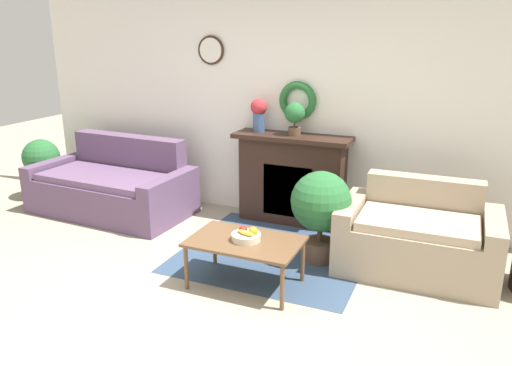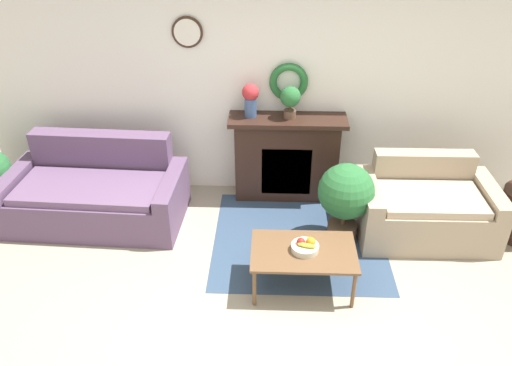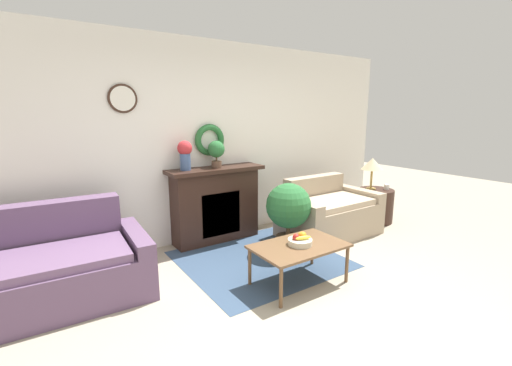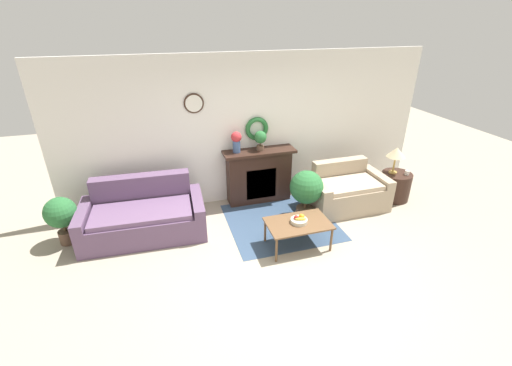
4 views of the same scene
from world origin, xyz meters
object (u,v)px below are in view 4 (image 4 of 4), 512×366
Objects in this scene: fireplace at (259,175)px; side_table_by_loveseat at (395,186)px; vase_on_mantel_left at (236,141)px; potted_plant_floor_by_couch at (61,215)px; couch_left at (144,216)px; loveseat_right at (346,191)px; table_lamp at (396,153)px; mug at (407,173)px; potted_plant_floor_by_loveseat at (306,190)px; potted_plant_on_mantel at (260,138)px; fruit_bowl at (299,220)px; coffee_table at (298,225)px.

fireplace is 2.35× the size of side_table_by_loveseat.
potted_plant_floor_by_couch is at bearing -170.55° from vase_on_mantel_left.
couch_left reaches higher than side_table_by_loveseat.
vase_on_mantel_left is (-0.42, 0.01, 0.73)m from fireplace.
loveseat_right is at bearing -0.13° from couch_left.
side_table_by_loveseat is 0.68m from table_lamp.
mug is 0.10× the size of potted_plant_floor_by_loveseat.
side_table_by_loveseat is at bearing -15.34° from potted_plant_on_mantel.
fireplace reaches higher than side_table_by_loveseat.
potted_plant_floor_by_loveseat is at bearing -5.67° from potted_plant_floor_by_couch.
side_table_by_loveseat is at bearing -0.42° from loveseat_right.
loveseat_right reaches higher than fruit_bowl.
fireplace is at bearing 165.27° from table_lamp.
side_table_by_loveseat is at bearing 20.26° from fruit_bowl.
potted_plant_floor_by_couch reaches higher than coffee_table.
fireplace is 0.73m from potted_plant_on_mantel.
fireplace is 3.68× the size of potted_plant_on_mantel.
fruit_bowl is 0.49× the size of table_lamp.
side_table_by_loveseat is 5.84m from potted_plant_floor_by_couch.
fireplace is at bearing 154.10° from loveseat_right.
fireplace reaches higher than potted_plant_floor_by_couch.
mug is (2.53, 0.79, 0.19)m from coffee_table.
table_lamp is at bearing -14.53° from potted_plant_on_mantel.
table_lamp is 2.55m from potted_plant_on_mantel.
couch_left is 4.62m from table_lamp.
fireplace is at bearing 163.22° from mug.
vase_on_mantel_left is 0.44m from potted_plant_on_mantel.
fireplace is 0.94× the size of loveseat_right.
fireplace reaches higher than loveseat_right.
table_lamp reaches higher than fruit_bowl.
couch_left is 2.49m from coffee_table.
potted_plant_on_mantel is at bearing 94.11° from coffee_table.
loveseat_right is 2.22m from vase_on_mantel_left.
potted_plant_floor_by_couch is at bearing 177.73° from side_table_by_loveseat.
fireplace reaches higher than fruit_bowl.
potted_plant_on_mantel is at bearing 154.26° from loveseat_right.
couch_left is 5.45× the size of potted_plant_on_mantel.
potted_plant_floor_by_couch reaches higher than side_table_by_loveseat.
vase_on_mantel_left is (-3.08, 0.81, 0.67)m from mug.
couch_left is 2.73m from potted_plant_floor_by_loveseat.
mug is 2.84m from potted_plant_on_mantel.
side_table_by_loveseat reaches higher than coffee_table.
coffee_table is 3.79× the size of fruit_bowl.
potted_plant_on_mantel reaches higher than loveseat_right.
coffee_table is 1.21× the size of potted_plant_floor_by_couch.
potted_plant_floor_by_couch is at bearing 162.08° from fruit_bowl.
fireplace is at bearing 16.67° from couch_left.
potted_plant_on_mantel reaches higher than table_lamp.
loveseat_right is 1.23m from mug.
table_lamp reaches higher than potted_plant_floor_by_loveseat.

